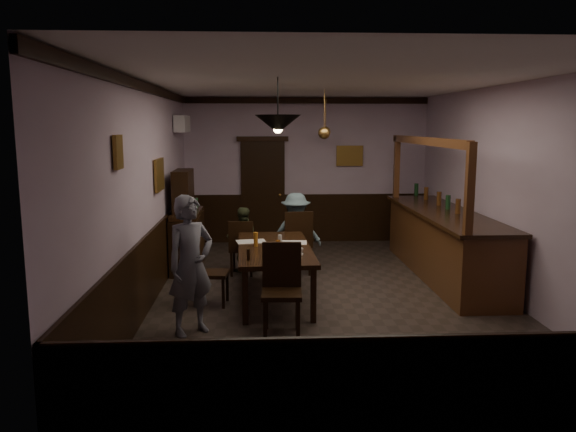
{
  "coord_description": "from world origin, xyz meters",
  "views": [
    {
      "loc": [
        -0.99,
        -7.6,
        2.43
      ],
      "look_at": [
        -0.57,
        0.26,
        1.15
      ],
      "focal_mm": 35.0,
      "sensor_mm": 36.0,
      "label": 1
    }
  ],
  "objects": [
    {
      "name": "ac_unit",
      "position": [
        -2.38,
        2.9,
        2.45
      ],
      "size": [
        0.2,
        0.85,
        0.3
      ],
      "color": "white",
      "rests_on": "ground"
    },
    {
      "name": "pendant_iron",
      "position": [
        -0.75,
        -0.73,
        2.44
      ],
      "size": [
        0.56,
        0.56,
        0.67
      ],
      "color": "black",
      "rests_on": "ground"
    },
    {
      "name": "picture_left_large",
      "position": [
        -2.46,
        0.8,
        1.7
      ],
      "size": [
        0.04,
        0.62,
        0.48
      ],
      "color": "olive",
      "rests_on": "ground"
    },
    {
      "name": "room",
      "position": [
        0.0,
        0.0,
        1.5
      ],
      "size": [
        5.01,
        8.01,
        3.01
      ],
      "color": "#2D2621",
      "rests_on": "ground"
    },
    {
      "name": "chair_far_right",
      "position": [
        -0.36,
        1.34,
        0.58
      ],
      "size": [
        0.49,
        0.49,
        1.06
      ],
      "rotation": [
        0.0,
        0.0,
        3.22
      ],
      "color": "black",
      "rests_on": "ground"
    },
    {
      "name": "pastry_plate",
      "position": [
        -0.79,
        -0.53,
        0.76
      ],
      "size": [
        0.22,
        0.22,
        0.01
      ],
      "primitive_type": "cylinder",
      "color": "white",
      "rests_on": "dining_table"
    },
    {
      "name": "person_standing",
      "position": [
        -1.79,
        -1.22,
        0.82
      ],
      "size": [
        0.71,
        0.68,
        1.64
      ],
      "primitive_type": "imported",
      "rotation": [
        0.0,
        0.0,
        0.68
      ],
      "color": "slate",
      "rests_on": "ground"
    },
    {
      "name": "chair_side",
      "position": [
        -1.69,
        -0.15,
        0.51
      ],
      "size": [
        0.45,
        0.45,
        0.93
      ],
      "rotation": [
        0.0,
        0.0,
        1.46
      ],
      "color": "black",
      "rests_on": "ground"
    },
    {
      "name": "picture_left_small",
      "position": [
        -2.46,
        -1.6,
        2.15
      ],
      "size": [
        0.04,
        0.28,
        0.36
      ],
      "color": "olive",
      "rests_on": "ground"
    },
    {
      "name": "pastry_ring_a",
      "position": [
        -0.83,
        -0.52,
        0.79
      ],
      "size": [
        0.13,
        0.13,
        0.04
      ],
      "primitive_type": "torus",
      "color": "#C68C47",
      "rests_on": "pastry_plate"
    },
    {
      "name": "newspaper_left",
      "position": [
        -1.1,
        0.41,
        0.75
      ],
      "size": [
        0.46,
        0.37,
        0.01
      ],
      "primitive_type": "cube",
      "rotation": [
        0.0,
        0.0,
        0.17
      ],
      "color": "silver",
      "rests_on": "dining_table"
    },
    {
      "name": "pepper_mill",
      "position": [
        -1.12,
        -0.71,
        0.82
      ],
      "size": [
        0.04,
        0.04,
        0.14
      ],
      "primitive_type": "cylinder",
      "color": "black",
      "rests_on": "dining_table"
    },
    {
      "name": "newspaper_right",
      "position": [
        -0.51,
        0.3,
        0.75
      ],
      "size": [
        0.44,
        0.33,
        0.01
      ],
      "primitive_type": "cube",
      "rotation": [
        0.0,
        0.0,
        -0.07
      ],
      "color": "silver",
      "rests_on": "dining_table"
    },
    {
      "name": "chair_near",
      "position": [
        -0.73,
        -1.25,
        0.58
      ],
      "size": [
        0.48,
        0.48,
        1.07
      ],
      "rotation": [
        0.0,
        0.0,
        -0.05
      ],
      "color": "black",
      "rests_on": "ground"
    },
    {
      "name": "chair_far_left",
      "position": [
        -1.27,
        1.33,
        0.5
      ],
      "size": [
        0.43,
        0.43,
        0.91
      ],
      "rotation": [
        0.0,
        0.0,
        3.05
      ],
      "color": "black",
      "rests_on": "ground"
    },
    {
      "name": "coffee_cup",
      "position": [
        -0.45,
        -0.44,
        0.8
      ],
      "size": [
        0.08,
        0.08,
        0.07
      ],
      "primitive_type": "imported",
      "rotation": [
        0.0,
        0.0,
        0.03
      ],
      "color": "white",
      "rests_on": "saucer"
    },
    {
      "name": "pendant_brass_mid",
      "position": [
        0.1,
        1.71,
        2.3
      ],
      "size": [
        0.2,
        0.2,
        0.81
      ],
      "color": "#BF8C3F",
      "rests_on": "ground"
    },
    {
      "name": "beer_glass",
      "position": [
        -1.03,
        0.1,
        0.85
      ],
      "size": [
        0.06,
        0.06,
        0.2
      ],
      "primitive_type": "cylinder",
      "color": "#BF721E",
      "rests_on": "dining_table"
    },
    {
      "name": "sideboard",
      "position": [
        -2.21,
        1.8,
        0.68
      ],
      "size": [
        0.46,
        1.28,
        1.69
      ],
      "color": "black",
      "rests_on": "ground"
    },
    {
      "name": "napkin",
      "position": [
        -0.85,
        -0.16,
        0.75
      ],
      "size": [
        0.15,
        0.15,
        0.0
      ],
      "primitive_type": "cube",
      "rotation": [
        0.0,
        0.0,
        0.03
      ],
      "color": "#DAB250",
      "rests_on": "dining_table"
    },
    {
      "name": "bar_counter",
      "position": [
        1.99,
        1.13,
        0.57
      ],
      "size": [
        0.93,
        3.99,
        2.24
      ],
      "color": "#553316",
      "rests_on": "ground"
    },
    {
      "name": "pastry_ring_b",
      "position": [
        -0.79,
        -0.41,
        0.79
      ],
      "size": [
        0.13,
        0.13,
        0.04
      ],
      "primitive_type": "torus",
      "color": "#C68C47",
      "rests_on": "pastry_plate"
    },
    {
      "name": "picture_back",
      "position": [
        0.9,
        3.96,
        1.8
      ],
      "size": [
        0.55,
        0.04,
        0.42
      ],
      "color": "olive",
      "rests_on": "ground"
    },
    {
      "name": "person_seated_left",
      "position": [
        -1.27,
        1.6,
        0.54
      ],
      "size": [
        0.56,
        0.45,
        1.08
      ],
      "primitive_type": "imported",
      "rotation": [
        0.0,
        0.0,
        3.22
      ],
      "color": "#3B4429",
      "rests_on": "ground"
    },
    {
      "name": "dining_table",
      "position": [
        -0.77,
        0.06,
        0.69
      ],
      "size": [
        1.07,
        2.23,
        0.75
      ],
      "rotation": [
        0.0,
        0.0,
        0.03
      ],
      "color": "black",
      "rests_on": "ground"
    },
    {
      "name": "water_glass",
      "position": [
        -0.69,
        0.15,
        0.82
      ],
      "size": [
        0.06,
        0.06,
        0.15
      ],
      "primitive_type": "cylinder",
      "color": "silver",
      "rests_on": "dining_table"
    },
    {
      "name": "person_seated_right",
      "position": [
        -0.37,
        1.63,
        0.66
      ],
      "size": [
        0.89,
        0.56,
        1.31
      ],
      "primitive_type": "imported",
      "rotation": [
        0.0,
        0.0,
        3.05
      ],
      "color": "slate",
      "rests_on": "ground"
    },
    {
      "name": "door_back",
      "position": [
        -0.9,
        3.95,
        1.05
      ],
      "size": [
        0.9,
        0.06,
        2.1
      ],
      "primitive_type": "cube",
      "color": "black",
      "rests_on": "ground"
    },
    {
      "name": "soda_can",
      "position": [
        -0.73,
        -0.08,
        0.81
      ],
      "size": [
        0.07,
        0.07,
        0.12
      ],
      "primitive_type": "cylinder",
      "color": "orange",
      "rests_on": "dining_table"
    },
    {
      "name": "pendant_brass_far",
      "position": [
        0.3,
        3.2,
        2.3
      ],
      "size": [
        0.2,
        0.2,
        0.81
      ],
      "color": "#BF8C3F",
      "rests_on": "ground"
    },
    {
      "name": "saucer",
      "position": [
        -0.49,
        -0.44,
        0.76
      ],
      "size": [
        0.15,
        0.15,
        0.01
      ],
      "primitive_type": "cylinder",
      "color": "white",
      "rests_on": "dining_table"
    }
  ]
}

